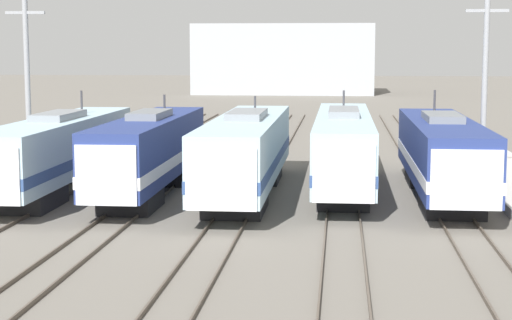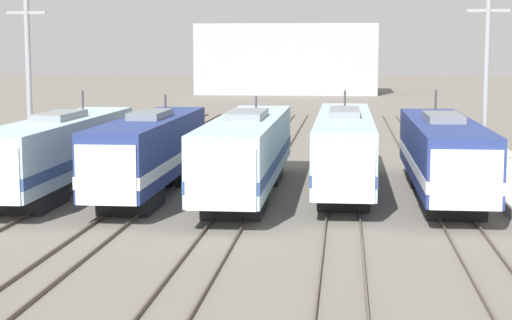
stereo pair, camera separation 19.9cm
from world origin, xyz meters
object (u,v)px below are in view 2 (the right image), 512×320
at_px(locomotive_center_right, 344,148).
at_px(locomotive_center, 246,153).
at_px(locomotive_far_left, 57,152).
at_px(catenary_tower_left, 29,82).
at_px(catenary_tower_right, 486,84).
at_px(locomotive_center_left, 149,153).
at_px(locomotive_far_right, 443,156).

bearing_deg(locomotive_center_right, locomotive_center, -149.17).
xyz_separation_m(locomotive_far_left, catenary_tower_left, (-2.99, 4.27, 3.36)).
bearing_deg(locomotive_center, catenary_tower_right, 19.49).
relative_size(locomotive_far_left, locomotive_center_right, 0.91).
xyz_separation_m(locomotive_center_left, catenary_tower_right, (16.92, 4.67, 3.30)).
distance_m(locomotive_center, locomotive_center_right, 5.59).
height_order(locomotive_center, locomotive_far_right, locomotive_far_right).
bearing_deg(locomotive_far_left, locomotive_far_right, 1.02).
bearing_deg(catenary_tower_right, locomotive_center, -160.51).
xyz_separation_m(locomotive_center_left, locomotive_center_right, (9.60, 3.24, -0.02)).
bearing_deg(catenary_tower_right, catenary_tower_left, 180.00).
bearing_deg(locomotive_center, locomotive_center_right, 30.83).
xyz_separation_m(locomotive_far_left, locomotive_center_left, (4.80, -0.40, 0.06)).
height_order(locomotive_far_right, catenary_tower_right, catenary_tower_right).
bearing_deg(locomotive_center_left, locomotive_far_right, 2.94).
relative_size(locomotive_far_left, catenary_tower_right, 1.72).
distance_m(locomotive_far_right, catenary_tower_left, 22.78).
distance_m(locomotive_far_left, locomotive_far_right, 19.20).
height_order(catenary_tower_left, catenary_tower_right, same).
height_order(locomotive_center_left, locomotive_center, locomotive_center_left).
relative_size(locomotive_center, catenary_tower_right, 1.78).
height_order(locomotive_center_right, catenary_tower_left, catenary_tower_left).
bearing_deg(catenary_tower_right, locomotive_center_right, -168.98).
height_order(locomotive_center, locomotive_center_right, locomotive_center_right).
xyz_separation_m(locomotive_far_left, catenary_tower_right, (21.72, 4.27, 3.36)).
xyz_separation_m(locomotive_far_left, locomotive_far_right, (19.19, 0.34, 0.02)).
distance_m(locomotive_far_left, locomotive_center, 9.60).
height_order(locomotive_far_right, catenary_tower_left, catenary_tower_left).
bearing_deg(locomotive_center_right, locomotive_far_left, -168.82).
relative_size(locomotive_center_left, locomotive_far_right, 0.96).
bearing_deg(locomotive_far_left, catenary_tower_left, 125.01).
distance_m(locomotive_far_left, catenary_tower_left, 6.20).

